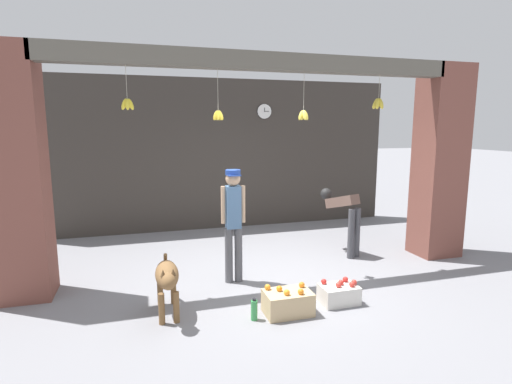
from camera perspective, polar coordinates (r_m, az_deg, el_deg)
ground_plane at (r=5.97m, az=1.30°, el=-12.31°), size 60.00×60.00×0.00m
shop_back_wall at (r=8.66m, az=-5.08°, el=5.32°), size 7.67×0.12×3.20m
shop_pillar_left at (r=5.81m, az=-31.21°, el=2.04°), size 0.70×0.60×3.20m
shop_pillar_right at (r=7.43m, az=24.75°, el=3.84°), size 0.70×0.60×3.20m
storefront_awning at (r=5.73m, az=1.10°, el=17.96°), size 5.77×0.26×0.92m
dog at (r=4.86m, az=-12.57°, el=-11.86°), size 0.28×0.98×0.68m
shopkeeper at (r=5.60m, az=-3.26°, el=-3.62°), size 0.34×0.27×1.61m
worker_stooping at (r=7.04m, az=12.45°, el=-2.87°), size 0.44×0.83×1.10m
fruit_crate_oranges at (r=4.92m, az=4.56°, el=-15.42°), size 0.56×0.37×0.34m
fruit_crate_apples at (r=5.29m, az=11.77°, el=-14.02°), size 0.47×0.33×0.30m
water_bottle at (r=4.77m, az=-0.26°, el=-16.49°), size 0.08×0.08×0.26m
wall_clock at (r=8.81m, az=1.20°, el=11.44°), size 0.33×0.03×0.33m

